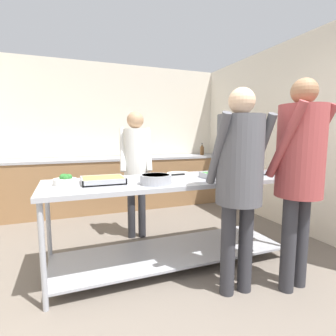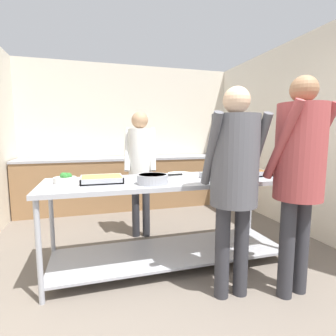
{
  "view_description": "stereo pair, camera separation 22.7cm",
  "coord_description": "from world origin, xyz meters",
  "px_view_note": "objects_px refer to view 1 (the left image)",
  "views": [
    {
      "loc": [
        -0.96,
        -0.96,
        1.34
      ],
      "look_at": [
        0.02,
        1.57,
        0.99
      ],
      "focal_mm": 28.0,
      "sensor_mm": 36.0,
      "label": 1
    },
    {
      "loc": [
        -0.74,
        -1.03,
        1.34
      ],
      "look_at": [
        0.02,
        1.57,
        0.99
      ],
      "focal_mm": 28.0,
      "sensor_mm": 36.0,
      "label": 2
    }
  ],
  "objects_px": {
    "cook_behind_counter": "(136,160)",
    "sauce_pan": "(156,179)",
    "water_bottle": "(202,150)",
    "broccoli_bowl": "(65,180)",
    "serving_tray_roast": "(246,172)",
    "serving_tray_greens": "(103,180)",
    "plate_stack": "(179,174)",
    "guest_serving_left": "(300,163)",
    "serving_tray_vegetables": "(222,176)",
    "guest_serving_right": "(239,170)"
  },
  "relations": [
    {
      "from": "cook_behind_counter",
      "to": "sauce_pan",
      "type": "bearing_deg",
      "value": -94.16
    },
    {
      "from": "sauce_pan",
      "to": "water_bottle",
      "type": "height_order",
      "value": "water_bottle"
    },
    {
      "from": "broccoli_bowl",
      "to": "sauce_pan",
      "type": "bearing_deg",
      "value": -19.03
    },
    {
      "from": "serving_tray_roast",
      "to": "cook_behind_counter",
      "type": "height_order",
      "value": "cook_behind_counter"
    },
    {
      "from": "broccoli_bowl",
      "to": "serving_tray_greens",
      "type": "distance_m",
      "value": 0.33
    },
    {
      "from": "plate_stack",
      "to": "guest_serving_left",
      "type": "distance_m",
      "value": 1.18
    },
    {
      "from": "sauce_pan",
      "to": "plate_stack",
      "type": "distance_m",
      "value": 0.51
    },
    {
      "from": "serving_tray_greens",
      "to": "cook_behind_counter",
      "type": "bearing_deg",
      "value": 56.92
    },
    {
      "from": "plate_stack",
      "to": "cook_behind_counter",
      "type": "height_order",
      "value": "cook_behind_counter"
    },
    {
      "from": "broccoli_bowl",
      "to": "serving_tray_greens",
      "type": "xyz_separation_m",
      "value": [
        0.33,
        -0.04,
        -0.01
      ]
    },
    {
      "from": "broccoli_bowl",
      "to": "serving_tray_vegetables",
      "type": "distance_m",
      "value": 1.52
    },
    {
      "from": "serving_tray_greens",
      "to": "plate_stack",
      "type": "bearing_deg",
      "value": 7.83
    },
    {
      "from": "serving_tray_vegetables",
      "to": "cook_behind_counter",
      "type": "distance_m",
      "value": 1.17
    },
    {
      "from": "cook_behind_counter",
      "to": "water_bottle",
      "type": "distance_m",
      "value": 2.3
    },
    {
      "from": "serving_tray_greens",
      "to": "sauce_pan",
      "type": "height_order",
      "value": "sauce_pan"
    },
    {
      "from": "guest_serving_left",
      "to": "water_bottle",
      "type": "height_order",
      "value": "guest_serving_left"
    },
    {
      "from": "guest_serving_right",
      "to": "cook_behind_counter",
      "type": "relative_size",
      "value": 1.05
    },
    {
      "from": "serving_tray_greens",
      "to": "guest_serving_right",
      "type": "height_order",
      "value": "guest_serving_right"
    },
    {
      "from": "plate_stack",
      "to": "guest_serving_right",
      "type": "height_order",
      "value": "guest_serving_right"
    },
    {
      "from": "broccoli_bowl",
      "to": "serving_tray_greens",
      "type": "relative_size",
      "value": 0.52
    },
    {
      "from": "sauce_pan",
      "to": "guest_serving_right",
      "type": "bearing_deg",
      "value": -40.36
    },
    {
      "from": "plate_stack",
      "to": "sauce_pan",
      "type": "bearing_deg",
      "value": -138.04
    },
    {
      "from": "cook_behind_counter",
      "to": "broccoli_bowl",
      "type": "bearing_deg",
      "value": -138.11
    },
    {
      "from": "serving_tray_greens",
      "to": "water_bottle",
      "type": "relative_size",
      "value": 1.66
    },
    {
      "from": "serving_tray_greens",
      "to": "plate_stack",
      "type": "relative_size",
      "value": 1.42
    },
    {
      "from": "guest_serving_right",
      "to": "cook_behind_counter",
      "type": "xyz_separation_m",
      "value": [
        -0.48,
        1.49,
        -0.03
      ]
    },
    {
      "from": "sauce_pan",
      "to": "cook_behind_counter",
      "type": "bearing_deg",
      "value": 85.84
    },
    {
      "from": "serving_tray_vegetables",
      "to": "cook_behind_counter",
      "type": "height_order",
      "value": "cook_behind_counter"
    },
    {
      "from": "cook_behind_counter",
      "to": "water_bottle",
      "type": "xyz_separation_m",
      "value": [
        1.76,
        1.48,
        0.02
      ]
    },
    {
      "from": "plate_stack",
      "to": "serving_tray_roast",
      "type": "relative_size",
      "value": 0.71
    },
    {
      "from": "guest_serving_right",
      "to": "serving_tray_vegetables",
      "type": "bearing_deg",
      "value": 71.08
    },
    {
      "from": "serving_tray_vegetables",
      "to": "water_bottle",
      "type": "height_order",
      "value": "water_bottle"
    },
    {
      "from": "plate_stack",
      "to": "cook_behind_counter",
      "type": "relative_size",
      "value": 0.17
    },
    {
      "from": "serving_tray_greens",
      "to": "plate_stack",
      "type": "distance_m",
      "value": 0.83
    },
    {
      "from": "serving_tray_greens",
      "to": "guest_serving_left",
      "type": "height_order",
      "value": "guest_serving_left"
    },
    {
      "from": "sauce_pan",
      "to": "guest_serving_right",
      "type": "distance_m",
      "value": 0.74
    },
    {
      "from": "serving_tray_vegetables",
      "to": "cook_behind_counter",
      "type": "xyz_separation_m",
      "value": [
        -0.66,
        0.96,
        0.1
      ]
    },
    {
      "from": "guest_serving_left",
      "to": "guest_serving_right",
      "type": "bearing_deg",
      "value": 165.72
    },
    {
      "from": "serving_tray_greens",
      "to": "guest_serving_left",
      "type": "distance_m",
      "value": 1.73
    },
    {
      "from": "guest_serving_left",
      "to": "serving_tray_vegetables",
      "type": "bearing_deg",
      "value": 115.95
    },
    {
      "from": "guest_serving_left",
      "to": "water_bottle",
      "type": "relative_size",
      "value": 7.72
    },
    {
      "from": "plate_stack",
      "to": "serving_tray_vegetables",
      "type": "bearing_deg",
      "value": -38.24
    },
    {
      "from": "broccoli_bowl",
      "to": "plate_stack",
      "type": "xyz_separation_m",
      "value": [
        1.15,
        0.08,
        -0.02
      ]
    },
    {
      "from": "broccoli_bowl",
      "to": "guest_serving_left",
      "type": "height_order",
      "value": "guest_serving_left"
    },
    {
      "from": "serving_tray_vegetables",
      "to": "guest_serving_left",
      "type": "distance_m",
      "value": 0.76
    },
    {
      "from": "sauce_pan",
      "to": "serving_tray_vegetables",
      "type": "height_order",
      "value": "sauce_pan"
    },
    {
      "from": "serving_tray_greens",
      "to": "water_bottle",
      "type": "distance_m",
      "value": 3.22
    },
    {
      "from": "serving_tray_vegetables",
      "to": "serving_tray_roast",
      "type": "height_order",
      "value": "same"
    },
    {
      "from": "sauce_pan",
      "to": "plate_stack",
      "type": "bearing_deg",
      "value": 41.96
    },
    {
      "from": "sauce_pan",
      "to": "serving_tray_vegetables",
      "type": "distance_m",
      "value": 0.74
    }
  ]
}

